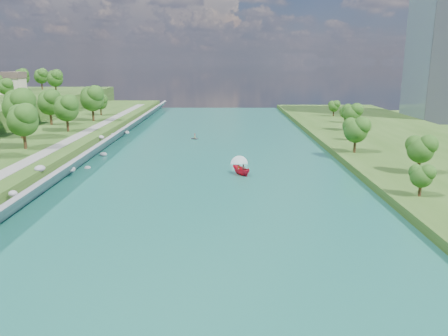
{
  "coord_description": "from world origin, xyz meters",
  "views": [
    {
      "loc": [
        2.87,
        -65.72,
        20.83
      ],
      "look_at": [
        2.8,
        9.87,
        2.5
      ],
      "focal_mm": 35.0,
      "sensor_mm": 36.0,
      "label": 1
    }
  ],
  "objects": [
    {
      "name": "raft",
      "position": [
        -5.35,
        53.91,
        0.44
      ],
      "size": [
        3.1,
        3.18,
        1.55
      ],
      "rotation": [
        0.0,
        0.0,
        0.71
      ],
      "color": "gray",
      "rests_on": "river_water"
    },
    {
      "name": "trees_ridge",
      "position": [
        -74.43,
        108.8,
        14.04
      ],
      "size": [
        25.47,
        66.52,
        10.98
      ],
      "color": "#1A4813",
      "rests_on": "ridge_west"
    },
    {
      "name": "motorboat",
      "position": [
        5.99,
        15.47,
        0.9
      ],
      "size": [
        4.07,
        19.24,
        2.08
      ],
      "rotation": [
        0.0,
        0.0,
        3.73
      ],
      "color": "red",
      "rests_on": "river_water"
    },
    {
      "name": "riverside_path",
      "position": [
        -32.5,
        20.0,
        3.55
      ],
      "size": [
        3.0,
        200.0,
        0.1
      ],
      "primitive_type": "cube",
      "color": "gray",
      "rests_on": "berm_west"
    },
    {
      "name": "trees_east",
      "position": [
        36.61,
        34.13,
        5.47
      ],
      "size": [
        16.35,
        140.33,
        9.32
      ],
      "color": "#1A4813",
      "rests_on": "berm_east"
    },
    {
      "name": "river_water",
      "position": [
        0.0,
        20.0,
        0.05
      ],
      "size": [
        55.0,
        240.0,
        0.1
      ],
      "primitive_type": "cube",
      "color": "#175B53",
      "rests_on": "ground"
    },
    {
      "name": "ground",
      "position": [
        0.0,
        0.0,
        0.0
      ],
      "size": [
        260.0,
        260.0,
        0.0
      ],
      "primitive_type": "plane",
      "color": "#2D5119",
      "rests_on": "ground"
    },
    {
      "name": "riprap_bank",
      "position": [
        -25.86,
        19.28,
        1.81
      ],
      "size": [
        4.95,
        236.0,
        4.48
      ],
      "color": "slate",
      "rests_on": "ground"
    }
  ]
}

